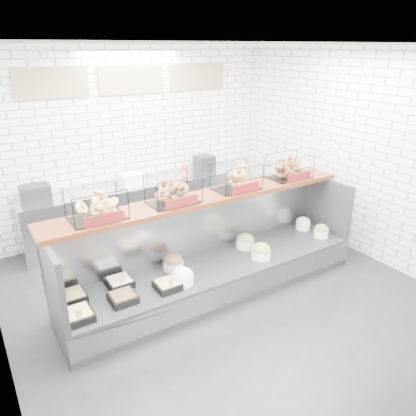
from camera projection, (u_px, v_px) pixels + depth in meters
ground at (228, 301)px, 5.11m from camera, size 5.50×5.50×0.00m
room_shell at (203, 130)px, 4.82m from camera, size 5.02×5.51×3.01m
display_case at (213, 267)px, 5.26m from camera, size 4.00×0.90×1.20m
bagel_shelf at (206, 187)px, 5.01m from camera, size 4.10×0.50×0.40m
prep_counter at (146, 207)px, 6.84m from camera, size 4.00×0.60×1.20m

